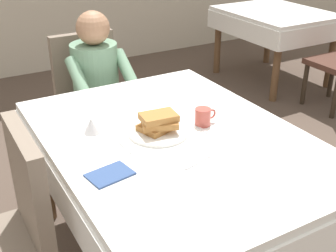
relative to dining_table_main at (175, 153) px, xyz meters
The scene contains 13 objects.
dining_table_main is the anchor object (origin of this frame).
chair_diner 1.18m from the dining_table_main, 89.05° to the left, with size 0.44×0.45×0.93m.
diner_person 1.01m from the dining_table_main, 88.90° to the left, with size 0.40×0.43×1.12m.
chair_left_side 0.78m from the dining_table_main, behind, with size 0.45×0.44×0.93m.
plate_breakfast 0.13m from the dining_table_main, 133.09° to the left, with size 0.28×0.28×0.02m, color white.
breakfast_stack 0.17m from the dining_table_main, 133.14° to the left, with size 0.19×0.19×0.09m.
cup_coffee 0.22m from the dining_table_main, 10.49° to the left, with size 0.11×0.08×0.08m.
syrup_pitcher 0.41m from the dining_table_main, 145.73° to the left, with size 0.08×0.08×0.07m.
fork_left_of_plate 0.27m from the dining_table_main, behind, with size 0.18×0.01×0.01m, color silver.
knife_right_of_plate 0.17m from the dining_table_main, 16.31° to the left, with size 0.20×0.01×0.01m, color silver.
spoon_near_edge 0.27m from the dining_table_main, 98.99° to the right, with size 0.15×0.01×0.01m, color silver.
napkin_folded 0.43m from the dining_table_main, 158.19° to the right, with size 0.17×0.12×0.01m, color #334C7F.
background_table_far 2.93m from the dining_table_main, 38.71° to the left, with size 0.92×1.12×0.74m.
Camera 1 is at (-0.90, -1.51, 1.67)m, focal length 46.54 mm.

